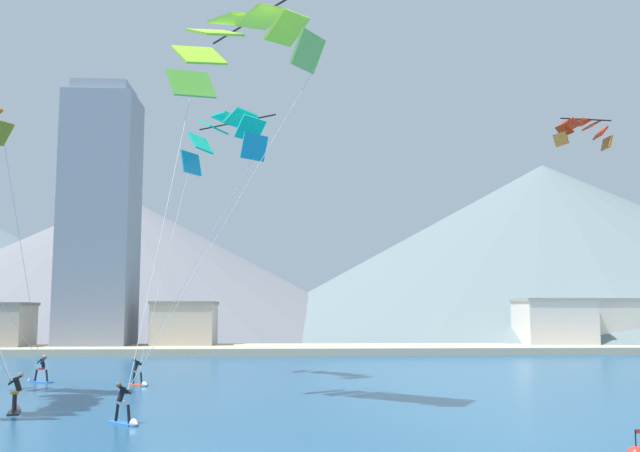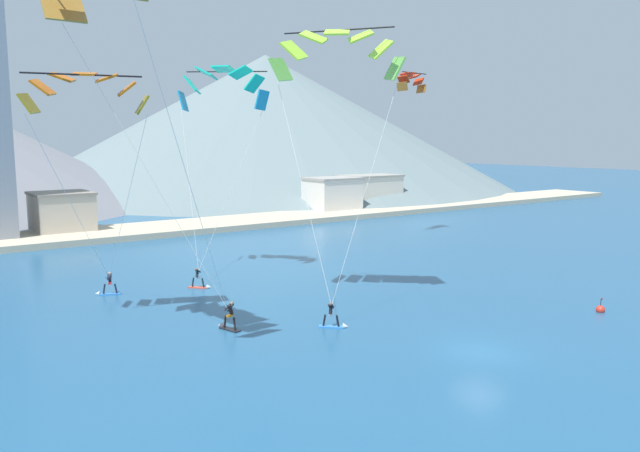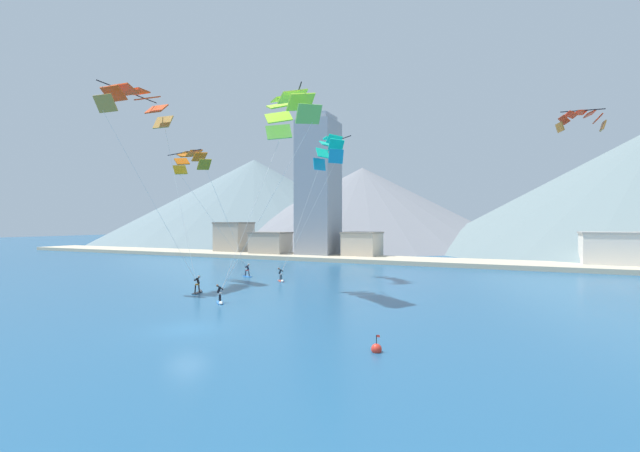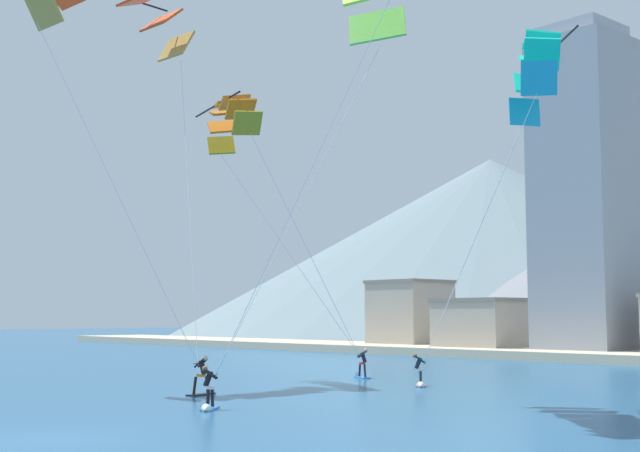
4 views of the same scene
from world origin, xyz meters
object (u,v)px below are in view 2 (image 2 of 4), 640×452
parafoil_kite_far_left (223,84)px  kitesurfer_near_lead (335,320)px  kitesurfer_mid_center (107,288)px  kitesurfer_far_left (201,282)px  kitesurfer_near_trail (228,320)px  parafoil_kite_mid_center (85,88)px  parafoil_kite_near_lead (337,49)px  race_marker_buoy (600,310)px  parafoil_kite_distant_high_outer (411,80)px

parafoil_kite_far_left → kitesurfer_near_lead: bearing=-96.7°
kitesurfer_mid_center → kitesurfer_far_left: size_ratio=1.07×
kitesurfer_near_trail → parafoil_kite_mid_center: (-5.87, 5.46, 13.28)m
parafoil_kite_near_lead → kitesurfer_mid_center: bearing=138.1°
kitesurfer_mid_center → kitesurfer_near_lead: bearing=-62.0°
parafoil_kite_mid_center → parafoil_kite_far_left: (13.17, 8.76, 1.54)m
kitesurfer_far_left → parafoil_kite_far_left: size_ratio=0.11×
parafoil_kite_far_left → race_marker_buoy: size_ratio=15.20×
parafoil_kite_far_left → parafoil_kite_mid_center: bearing=-146.4°
kitesurfer_far_left → parafoil_kite_far_left: (4.22, 3.99, 14.90)m
parafoil_kite_mid_center → race_marker_buoy: bearing=-31.0°
race_marker_buoy → kitesurfer_far_left: bearing=130.6°
kitesurfer_near_lead → kitesurfer_far_left: (-2.15, 13.63, 0.00)m
kitesurfer_far_left → parafoil_kite_distant_high_outer: size_ratio=0.35×
kitesurfer_far_left → parafoil_kite_near_lead: (5.96, -8.78, 16.28)m
parafoil_kite_near_lead → parafoil_kite_distant_high_outer: parafoil_kite_distant_high_outer is taller
kitesurfer_far_left → parafoil_kite_mid_center: bearing=-151.9°
parafoil_kite_distant_high_outer → kitesurfer_near_trail: bearing=-149.4°
parafoil_kite_near_lead → parafoil_kite_distant_high_outer: 30.44m
parafoil_kite_mid_center → parafoil_kite_far_left: size_ratio=0.87×
parafoil_kite_distant_high_outer → race_marker_buoy: (-12.32, -30.45, -17.32)m
kitesurfer_far_left → kitesurfer_near_trail: bearing=-106.8°
kitesurfer_far_left → parafoil_kite_far_left: bearing=43.4°
parafoil_kite_far_left → race_marker_buoy: parafoil_kite_far_left is taller
kitesurfer_near_trail → kitesurfer_mid_center: size_ratio=1.02×
kitesurfer_near_lead → parafoil_kite_mid_center: 19.51m
kitesurfer_near_lead → kitesurfer_near_trail: (-5.24, 3.40, 0.09)m
kitesurfer_mid_center → parafoil_kite_near_lead: (12.21, -10.94, 16.26)m
kitesurfer_far_left → parafoil_kite_far_left: parafoil_kite_far_left is taller
kitesurfer_mid_center → parafoil_kite_mid_center: 15.28m
race_marker_buoy → parafoil_kite_distant_high_outer: bearing=68.0°
kitesurfer_mid_center → kitesurfer_far_left: (6.25, -2.16, -0.02)m
kitesurfer_near_lead → parafoil_kite_near_lead: (3.81, 4.85, 16.28)m
kitesurfer_near_trail → kitesurfer_far_left: 10.69m
parafoil_kite_near_lead → kitesurfer_near_lead: bearing=-128.1°
kitesurfer_near_trail → parafoil_kite_far_left: 21.80m
parafoil_kite_mid_center → parafoil_kite_far_left: parafoil_kite_far_left is taller
parafoil_kite_near_lead → parafoil_kite_mid_center: bearing=165.0°
parafoil_kite_distant_high_outer → parafoil_kite_mid_center: bearing=-160.0°
kitesurfer_mid_center → kitesurfer_near_trail: bearing=-75.7°
kitesurfer_near_trail → parafoil_kite_far_left: parafoil_kite_far_left is taller
kitesurfer_near_lead → parafoil_kite_distant_high_outer: bearing=39.5°
kitesurfer_near_trail → race_marker_buoy: (21.04, -10.70, -0.37)m
kitesurfer_near_lead → parafoil_kite_mid_center: parafoil_kite_mid_center is taller
kitesurfer_far_left → parafoil_kite_mid_center: 16.78m
kitesurfer_far_left → parafoil_kite_near_lead: parafoil_kite_near_lead is taller
kitesurfer_near_trail → parafoil_kite_mid_center: 15.51m
kitesurfer_far_left → parafoil_kite_near_lead: 19.43m
kitesurfer_far_left → parafoil_kite_distant_high_outer: parafoil_kite_distant_high_outer is taller
race_marker_buoy → kitesurfer_near_trail: bearing=153.0°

